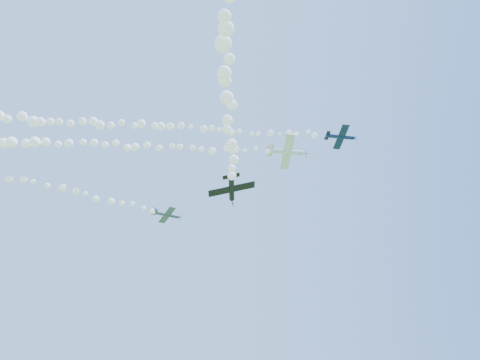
{
  "coord_description": "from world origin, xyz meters",
  "views": [
    {
      "loc": [
        1.84,
        -70.29,
        2.0
      ],
      "look_at": [
        4.89,
        -6.73,
        44.93
      ],
      "focal_mm": 30.0,
      "sensor_mm": 36.0,
      "label": 1
    }
  ],
  "objects_px": {
    "plane_grey": "(167,215)",
    "plane_black": "(232,188)",
    "plane_navy": "(341,137)",
    "plane_white": "(287,152)"
  },
  "relations": [
    {
      "from": "plane_grey",
      "to": "plane_black",
      "type": "distance_m",
      "value": 20.71
    },
    {
      "from": "plane_black",
      "to": "plane_navy",
      "type": "bearing_deg",
      "value": -79.5
    },
    {
      "from": "plane_grey",
      "to": "plane_navy",
      "type": "bearing_deg",
      "value": -47.37
    },
    {
      "from": "plane_black",
      "to": "plane_grey",
      "type": "bearing_deg",
      "value": 41.3
    },
    {
      "from": "plane_navy",
      "to": "plane_black",
      "type": "relative_size",
      "value": 0.88
    },
    {
      "from": "plane_black",
      "to": "plane_white",
      "type": "bearing_deg",
      "value": -59.07
    },
    {
      "from": "plane_navy",
      "to": "plane_black",
      "type": "distance_m",
      "value": 26.05
    },
    {
      "from": "plane_white",
      "to": "plane_black",
      "type": "relative_size",
      "value": 1.03
    },
    {
      "from": "plane_navy",
      "to": "plane_black",
      "type": "bearing_deg",
      "value": -174.5
    },
    {
      "from": "plane_white",
      "to": "plane_black",
      "type": "height_order",
      "value": "plane_white"
    }
  ]
}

